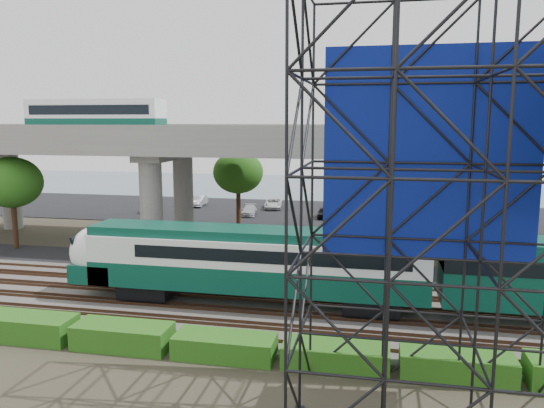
# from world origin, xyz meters

# --- Properties ---
(ground) EXTENTS (140.00, 140.00, 0.00)m
(ground) POSITION_xyz_m (0.00, 0.00, 0.00)
(ground) COLOR #474233
(ground) RESTS_ON ground
(ballast_bed) EXTENTS (90.00, 12.00, 0.20)m
(ballast_bed) POSITION_xyz_m (0.00, 2.00, 0.10)
(ballast_bed) COLOR slate
(ballast_bed) RESTS_ON ground
(service_road) EXTENTS (90.00, 5.00, 0.08)m
(service_road) POSITION_xyz_m (0.00, 10.50, 0.04)
(service_road) COLOR black
(service_road) RESTS_ON ground
(parking_lot) EXTENTS (90.00, 18.00, 0.08)m
(parking_lot) POSITION_xyz_m (0.00, 34.00, 0.04)
(parking_lot) COLOR black
(parking_lot) RESTS_ON ground
(harbor_water) EXTENTS (140.00, 40.00, 0.03)m
(harbor_water) POSITION_xyz_m (0.00, 56.00, 0.01)
(harbor_water) COLOR #415C6B
(harbor_water) RESTS_ON ground
(rail_tracks) EXTENTS (90.00, 9.52, 0.16)m
(rail_tracks) POSITION_xyz_m (0.00, 2.00, 0.28)
(rail_tracks) COLOR #472D1E
(rail_tracks) RESTS_ON ballast_bed
(commuter_train) EXTENTS (29.30, 3.06, 4.30)m
(commuter_train) POSITION_xyz_m (3.02, 2.00, 2.88)
(commuter_train) COLOR black
(commuter_train) RESTS_ON rail_tracks
(overpass) EXTENTS (80.00, 12.00, 12.40)m
(overpass) POSITION_xyz_m (-1.20, 16.00, 8.21)
(overpass) COLOR #9E9B93
(overpass) RESTS_ON ground
(scaffold_tower) EXTENTS (9.36, 6.36, 15.00)m
(scaffold_tower) POSITION_xyz_m (9.49, -7.98, 7.47)
(scaffold_tower) COLOR black
(scaffold_tower) RESTS_ON ground
(hedge_strip) EXTENTS (34.60, 1.80, 1.20)m
(hedge_strip) POSITION_xyz_m (1.01, -4.30, 0.56)
(hedge_strip) COLOR #235714
(hedge_strip) RESTS_ON ground
(trees) EXTENTS (40.94, 16.94, 7.69)m
(trees) POSITION_xyz_m (-4.67, 16.17, 5.57)
(trees) COLOR #382314
(trees) RESTS_ON ground
(suv) EXTENTS (5.93, 3.37, 1.56)m
(suv) POSITION_xyz_m (-2.49, 9.54, 0.86)
(suv) COLOR black
(suv) RESTS_ON service_road
(parked_cars) EXTENTS (36.82, 9.64, 1.32)m
(parked_cars) POSITION_xyz_m (0.23, 33.61, 0.70)
(parked_cars) COLOR white
(parked_cars) RESTS_ON parking_lot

